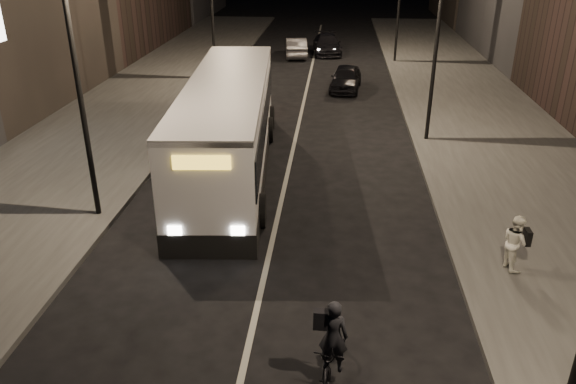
% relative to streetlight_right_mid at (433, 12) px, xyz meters
% --- Properties ---
extents(ground, '(180.00, 180.00, 0.00)m').
position_rel_streetlight_right_mid_xyz_m(ground, '(-5.33, -12.00, -5.36)').
color(ground, black).
rests_on(ground, ground).
extents(sidewalk_right, '(7.00, 70.00, 0.16)m').
position_rel_streetlight_right_mid_xyz_m(sidewalk_right, '(3.17, 2.00, -5.28)').
color(sidewalk_right, '#393936').
rests_on(sidewalk_right, ground).
extents(sidewalk_left, '(7.00, 70.00, 0.16)m').
position_rel_streetlight_right_mid_xyz_m(sidewalk_left, '(-13.83, 2.00, -5.28)').
color(sidewalk_left, '#393936').
rests_on(sidewalk_left, ground).
extents(streetlight_right_mid, '(1.20, 0.44, 8.12)m').
position_rel_streetlight_right_mid_xyz_m(streetlight_right_mid, '(0.00, 0.00, 0.00)').
color(streetlight_right_mid, black).
rests_on(streetlight_right_mid, sidewalk_right).
extents(streetlight_left_near, '(1.20, 0.44, 8.12)m').
position_rel_streetlight_right_mid_xyz_m(streetlight_left_near, '(-10.66, -8.00, 0.00)').
color(streetlight_left_near, black).
rests_on(streetlight_left_near, sidewalk_left).
extents(city_bus, '(3.80, 12.93, 3.44)m').
position_rel_streetlight_right_mid_xyz_m(city_bus, '(-7.50, -3.81, -3.49)').
color(city_bus, white).
rests_on(city_bus, ground).
extents(cyclist_on_bicycle, '(0.85, 1.74, 1.93)m').
position_rel_streetlight_right_mid_xyz_m(cyclist_on_bicycle, '(-3.52, -14.33, -4.72)').
color(cyclist_on_bicycle, black).
rests_on(cyclist_on_bicycle, ground).
extents(pedestrian_woman, '(0.73, 0.85, 1.51)m').
position_rel_streetlight_right_mid_xyz_m(pedestrian_woman, '(1.11, -10.11, -4.44)').
color(pedestrian_woman, silver).
rests_on(pedestrian_woman, sidewalk_right).
extents(car_near, '(1.98, 4.11, 1.35)m').
position_rel_streetlight_right_mid_xyz_m(car_near, '(-3.12, 8.48, -4.69)').
color(car_near, black).
rests_on(car_near, ground).
extents(car_mid, '(1.89, 4.25, 1.36)m').
position_rel_streetlight_right_mid_xyz_m(car_mid, '(-6.62, 17.56, -4.68)').
color(car_mid, '#3F3E41').
rests_on(car_mid, ground).
extents(car_far, '(2.39, 4.83, 1.35)m').
position_rel_streetlight_right_mid_xyz_m(car_far, '(-4.43, 18.97, -4.69)').
color(car_far, black).
rests_on(car_far, ground).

